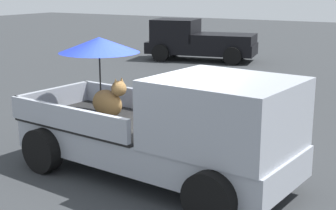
{
  "coord_description": "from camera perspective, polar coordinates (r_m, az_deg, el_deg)",
  "views": [
    {
      "loc": [
        4.32,
        -6.9,
        3.26
      ],
      "look_at": [
        -0.18,
        0.82,
        1.1
      ],
      "focal_mm": 52.84,
      "sensor_mm": 36.0,
      "label": 1
    }
  ],
  "objects": [
    {
      "name": "ground_plane",
      "position": [
        8.77,
        -1.7,
        -8.24
      ],
      "size": [
        80.0,
        80.0,
        0.0
      ],
      "primitive_type": "plane",
      "color": "#2D3033"
    },
    {
      "name": "pickup_truck_main",
      "position": [
        8.23,
        0.46,
        -2.39
      ],
      "size": [
        5.22,
        2.68,
        2.35
      ],
      "rotation": [
        0.0,
        0.0,
        -0.11
      ],
      "color": "black",
      "rests_on": "ground"
    },
    {
      "name": "pickup_truck_red",
      "position": [
        22.28,
        3.35,
        7.43
      ],
      "size": [
        5.07,
        2.92,
        1.8
      ],
      "rotation": [
        0.0,
        0.0,
        3.35
      ],
      "color": "black",
      "rests_on": "ground"
    }
  ]
}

